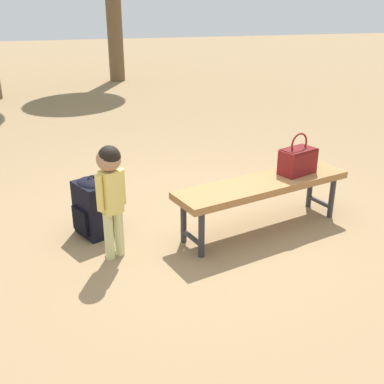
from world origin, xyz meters
name	(u,v)px	position (x,y,z in m)	size (l,w,h in m)	color
ground_plane	(196,233)	(0.00, 0.00, 0.00)	(40.00, 40.00, 0.00)	#8C704C
park_bench	(263,187)	(-0.57, 0.06, 0.39)	(1.65, 0.82, 0.45)	#9E6B3D
handbag	(298,160)	(-0.93, -0.04, 0.58)	(0.36, 0.28, 0.37)	maroon
child_standing	(111,185)	(0.72, 0.21, 0.61)	(0.23, 0.18, 0.91)	#CCCC8C
backpack_large	(93,205)	(0.84, -0.22, 0.27)	(0.36, 0.39, 0.54)	black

